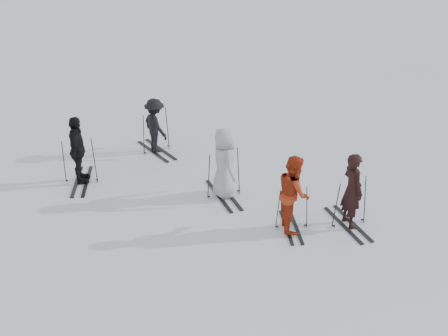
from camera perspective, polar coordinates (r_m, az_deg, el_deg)
name	(u,v)px	position (r m, az deg, el deg)	size (l,w,h in m)	color
ground	(245,220)	(13.82, 2.13, -5.34)	(120.00, 120.00, 0.00)	silver
skier_near_dark	(352,191)	(13.50, 12.87, -2.30)	(0.69, 0.45, 1.88)	black
skier_red	(293,194)	(13.15, 7.07, -2.61)	(0.91, 0.71, 1.88)	#9E2C11
skier_grey	(224,164)	(14.38, -0.02, 0.44)	(0.92, 0.60, 1.88)	#9CA1A5
skier_uphill_left	(78,151)	(15.53, -14.63, 1.67)	(1.11, 0.46, 1.89)	black
skier_uphill_far	(155,126)	(16.98, -6.99, 4.25)	(1.07, 0.61, 1.65)	black
skis_near_dark	(351,202)	(13.64, 12.74, -3.37)	(0.93, 1.76, 1.29)	black
skis_red	(292,208)	(13.34, 6.97, -4.01)	(0.82, 1.54, 1.13)	black
skis_grey	(224,173)	(14.50, -0.02, -0.50)	(0.98, 1.85, 1.35)	black
skis_uphill_left	(79,160)	(15.65, -14.51, 0.75)	(0.96, 1.82, 1.33)	black
skis_uphill_far	(156,131)	(17.04, -6.96, 3.78)	(0.97, 1.84, 1.34)	black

